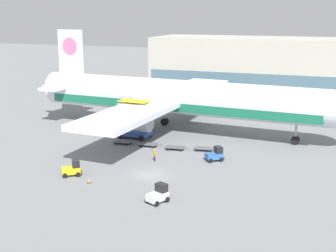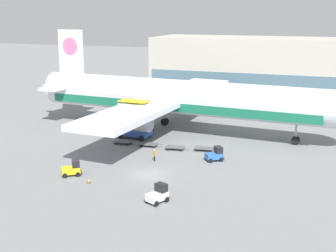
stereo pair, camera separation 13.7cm
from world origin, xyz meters
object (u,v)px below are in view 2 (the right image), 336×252
Objects in this scene: baggage_tug_foreground at (72,169)px; scissor_lift_loader at (135,124)px; airplane_main at (175,98)px; ground_crew_near at (155,154)px; baggage_tug_far at (215,155)px; baggage_dolly_lead at (123,142)px; baggage_dolly_second at (148,144)px; baggage_dolly_trail at (204,148)px; traffic_cone_near at (89,181)px; baggage_dolly_third at (175,147)px; baggage_tug_mid at (158,194)px.

scissor_lift_loader is at bearing 54.08° from baggage_tug_foreground.
airplane_main is 17.78m from ground_crew_near.
baggage_tug_far reaches higher than baggage_dolly_lead.
ground_crew_near is at bearing -76.00° from airplane_main.
ground_crew_near is at bearing -66.24° from baggage_dolly_second.
baggage_tug_foreground is 1.69× the size of ground_crew_near.
baggage_tug_far is at bearing -61.57° from baggage_dolly_trail.
ground_crew_near is at bearing 163.41° from baggage_tug_far.
baggage_tug_far is 0.74× the size of baggage_dolly_second.
baggage_tug_foreground is at bearing -94.78° from baggage_dolly_lead.
traffic_cone_near is (-4.30, -10.71, -0.65)m from ground_crew_near.
baggage_dolly_second is 1.00× the size of baggage_dolly_third.
baggage_tug_mid is 4.34× the size of traffic_cone_near.
scissor_lift_loader reaches higher than baggage_dolly_third.
baggage_dolly_second is at bearing 39.25° from baggage_tug_foreground.
scissor_lift_loader is 2.22× the size of baggage_tug_far.
baggage_dolly_second is at bearing -4.97° from baggage_dolly_lead.
airplane_main reaches higher than baggage_tug_foreground.
baggage_dolly_trail is 5.84× the size of traffic_cone_near.
baggage_dolly_third is (8.54, -4.26, -1.92)m from scissor_lift_loader.
baggage_dolly_third is 5.84× the size of traffic_cone_near.
scissor_lift_loader reaches higher than ground_crew_near.
scissor_lift_loader is 19.49m from baggage_tug_foreground.
baggage_tug_foreground is 0.75× the size of baggage_dolly_lead.
airplane_main reaches higher than baggage_tug_far.
baggage_dolly_trail is at bearing -46.28° from airplane_main.
ground_crew_near is (-7.84, -3.09, 0.09)m from baggage_tug_far.
baggage_tug_foreground is at bearing -133.97° from baggage_dolly_trail.
baggage_dolly_trail is at bearing 25.48° from baggage_tug_mid.
baggage_dolly_third is (8.51, 15.17, -0.49)m from baggage_tug_foreground.
baggage_dolly_second is at bearing 49.20° from baggage_tug_mid.
baggage_tug_foreground reaches higher than baggage_dolly_third.
baggage_tug_far is (15.50, -7.31, -1.44)m from scissor_lift_loader.
baggage_dolly_third is at bearing -22.56° from scissor_lift_loader.
scissor_lift_loader is 1.65× the size of baggage_dolly_trail.
baggage_dolly_third is (-6.96, 3.05, -0.49)m from baggage_tug_far.
baggage_tug_mid is 0.74× the size of baggage_dolly_trail.
baggage_dolly_lead is at bearing 130.45° from baggage_tug_far.
baggage_tug_mid reaches higher than baggage_dolly_lead.
baggage_tug_foreground is at bearing 105.22° from ground_crew_near.
airplane_main is at bearing 104.08° from baggage_dolly_third.
airplane_main reaches higher than traffic_cone_near.
baggage_dolly_third is 4.32m from baggage_dolly_trail.
traffic_cone_near is at bearing -88.77° from airplane_main.
baggage_dolly_trail is 2.26× the size of ground_crew_near.
scissor_lift_loader reaches higher than baggage_tug_foreground.
airplane_main reaches higher than ground_crew_near.
baggage_tug_far is 4.34× the size of traffic_cone_near.
scissor_lift_loader is 1.65× the size of baggage_dolly_lead.
ground_crew_near reaches higher than traffic_cone_near.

